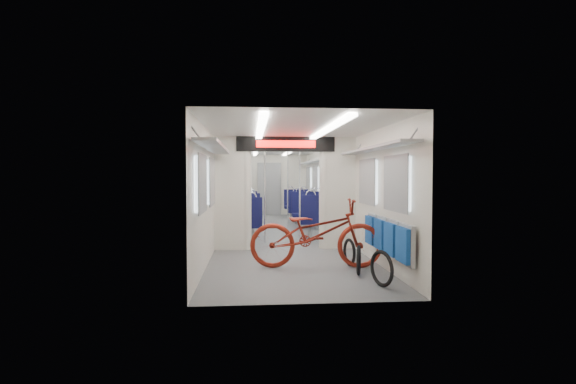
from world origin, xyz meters
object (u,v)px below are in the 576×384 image
(bike_hoop_b, at_px, (359,262))
(seat_bay_far_left, at_px, (244,206))
(bicycle, at_px, (316,233))
(bike_hoop_a, at_px, (382,270))
(stanchion_far_right, at_px, (288,188))
(stanchion_far_left, at_px, (265,188))
(stanchion_near_left, at_px, (265,192))
(stanchion_near_right, at_px, (300,192))
(flip_bench, at_px, (387,237))
(seat_bay_near_left, at_px, (242,214))
(seat_bay_near_right, at_px, (314,211))
(seat_bay_far_right, at_px, (300,204))
(bike_hoop_c, at_px, (349,254))

(bike_hoop_b, distance_m, seat_bay_far_left, 8.00)
(bicycle, bearing_deg, bike_hoop_b, -131.48)
(bike_hoop_a, relative_size, bike_hoop_b, 1.10)
(bike_hoop_b, distance_m, stanchion_far_right, 6.31)
(stanchion_far_left, bearing_deg, stanchion_near_left, -92.05)
(bicycle, relative_size, stanchion_near_right, 0.94)
(flip_bench, height_order, stanchion_near_right, stanchion_near_right)
(seat_bay_near_left, distance_m, stanchion_far_right, 2.38)
(bike_hoop_a, relative_size, stanchion_far_left, 0.22)
(seat_bay_near_right, bearing_deg, stanchion_far_right, 114.67)
(bike_hoop_a, height_order, stanchion_far_left, stanchion_far_left)
(seat_bay_far_right, bearing_deg, seat_bay_far_left, -169.47)
(seat_bay_near_left, relative_size, seat_bay_near_right, 0.97)
(bike_hoop_b, distance_m, stanchion_far_left, 6.70)
(stanchion_near_right, relative_size, stanchion_far_left, 1.00)
(bike_hoop_b, relative_size, stanchion_far_right, 0.20)
(bicycle, height_order, seat_bay_near_left, seat_bay_near_left)
(bike_hoop_a, bearing_deg, seat_bay_far_left, 103.17)
(flip_bench, distance_m, stanchion_far_left, 6.73)
(bicycle, xyz_separation_m, seat_bay_near_left, (-1.28, 3.70, -0.00))
(seat_bay_near_right, relative_size, seat_bay_far_left, 1.15)
(stanchion_near_left, relative_size, stanchion_far_right, 1.00)
(bike_hoop_a, bearing_deg, seat_bay_near_left, 111.59)
(seat_bay_far_right, height_order, stanchion_near_right, stanchion_near_right)
(flip_bench, relative_size, bike_hoop_a, 4.26)
(seat_bay_near_right, height_order, stanchion_near_right, stanchion_near_right)
(bike_hoop_c, relative_size, seat_bay_far_right, 0.21)
(stanchion_far_right, bearing_deg, seat_bay_far_right, 73.09)
(flip_bench, bearing_deg, stanchion_far_left, 104.14)
(bike_hoop_c, xyz_separation_m, stanchion_far_left, (-1.21, 5.85, 0.94))
(bicycle, relative_size, seat_bay_near_left, 0.96)
(bike_hoop_c, bearing_deg, stanchion_near_right, 102.43)
(stanchion_far_left, bearing_deg, seat_bay_near_left, -106.29)
(bicycle, relative_size, flip_bench, 1.01)
(bike_hoop_a, relative_size, seat_bay_near_left, 0.22)
(bike_hoop_b, bearing_deg, stanchion_near_right, 99.71)
(bicycle, height_order, bike_hoop_a, bicycle)
(seat_bay_far_left, bearing_deg, bike_hoop_b, -76.60)
(seat_bay_far_right, xyz_separation_m, stanchion_far_left, (-1.22, -1.60, 0.59))
(seat_bay_near_left, height_order, stanchion_near_left, stanchion_near_left)
(bicycle, height_order, bike_hoop_c, bicycle)
(bicycle, bearing_deg, stanchion_far_right, 4.90)
(bike_hoop_c, xyz_separation_m, seat_bay_near_left, (-1.86, 3.62, 0.36))
(bike_hoop_b, height_order, stanchion_near_left, stanchion_near_left)
(seat_bay_far_right, distance_m, stanchion_near_right, 4.99)
(seat_bay_near_right, xyz_separation_m, stanchion_near_left, (-1.33, -1.62, 0.57))
(flip_bench, height_order, bike_hoop_c, flip_bench)
(seat_bay_near_right, xyz_separation_m, stanchion_near_right, (-0.57, -1.75, 0.57))
(bike_hoop_b, height_order, seat_bay_far_left, seat_bay_far_left)
(flip_bench, xyz_separation_m, seat_bay_far_right, (-0.42, 8.10, -0.02))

